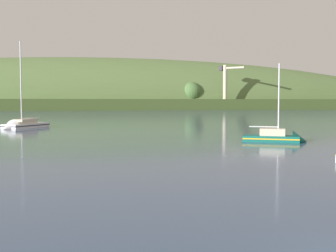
{
  "coord_description": "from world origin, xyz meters",
  "views": [
    {
      "loc": [
        -7.53,
        -7.8,
        3.96
      ],
      "look_at": [
        1.97,
        29.45,
        1.74
      ],
      "focal_mm": 45.7,
      "sensor_mm": 36.0,
      "label": 1
    }
  ],
  "objects": [
    {
      "name": "sailboat_midwater_white",
      "position": [
        -12.97,
        58.54,
        0.18
      ],
      "size": [
        7.17,
        8.74,
        14.04
      ],
      "rotation": [
        0.0,
        0.0,
        4.11
      ],
      "color": "white",
      "rests_on": "ground"
    },
    {
      "name": "sailboat_near_mooring",
      "position": [
        13.31,
        29.86,
        0.26
      ],
      "size": [
        6.26,
        4.92,
        8.56
      ],
      "rotation": [
        0.0,
        0.0,
        5.74
      ],
      "color": "#0F564C",
      "rests_on": "ground"
    },
    {
      "name": "far_shoreline_hill",
      "position": [
        11.88,
        212.14,
        0.27
      ],
      "size": [
        454.62,
        86.19,
        52.48
      ],
      "rotation": [
        0.0,
        0.0,
        -0.06
      ],
      "color": "#3C4E24",
      "rests_on": "ground"
    },
    {
      "name": "dockside_crane",
      "position": [
        68.26,
        180.23,
        9.98
      ],
      "size": [
        9.82,
        10.55,
        20.98
      ],
      "rotation": [
        0.0,
        0.0,
        5.44
      ],
      "color": "#4C4C51",
      "rests_on": "ground"
    }
  ]
}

